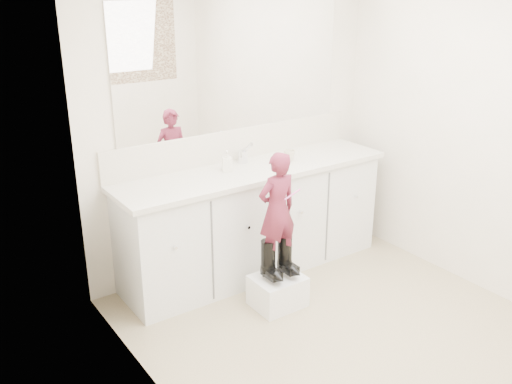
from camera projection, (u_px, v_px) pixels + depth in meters
floor at (356, 340)px, 3.83m from camera, size 3.00×3.00×0.00m
wall_back at (234, 122)px, 4.56m from camera, size 2.60×0.00×2.60m
wall_left at (173, 220)px, 2.71m from camera, size 0.00×3.00×3.00m
wall_right at (498, 138)px, 4.10m from camera, size 0.00×3.00×3.00m
vanity_cabinet at (254, 222)px, 4.62m from camera, size 2.20×0.55×0.85m
countertop at (254, 170)px, 4.45m from camera, size 2.28×0.58×0.04m
backsplash at (235, 144)px, 4.61m from camera, size 2.28×0.03×0.25m
mirror at (234, 66)px, 4.40m from camera, size 2.00×0.02×1.00m
faucet at (243, 157)px, 4.56m from camera, size 0.08×0.08×0.10m
cup at (289, 155)px, 4.61m from camera, size 0.10×0.10×0.09m
soap_bottle at (227, 161)px, 4.35m from camera, size 0.10×0.10×0.16m
step_stool at (278, 291)px, 4.20m from camera, size 0.37×0.30×0.23m
boot_left at (268, 260)px, 4.08m from camera, size 0.11×0.20×0.30m
boot_right at (285, 255)px, 4.16m from camera, size 0.11×0.20×0.30m
toddler at (277, 210)px, 3.99m from camera, size 0.31×0.20×0.85m
toothbrush at (292, 194)px, 3.92m from camera, size 0.14×0.01×0.06m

